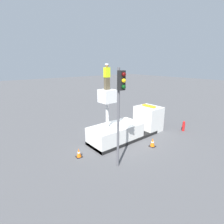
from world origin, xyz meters
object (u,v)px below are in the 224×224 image
traffic_cone_rear (79,153)px  traffic_cone_curbside (153,143)px  fire_hydrant (184,126)px  worker (107,77)px  traffic_light_pole (120,100)px  bucket_truck (129,127)px

traffic_cone_rear → traffic_cone_curbside: traffic_cone_curbside is taller
fire_hydrant → traffic_cone_curbside: (-4.64, -0.16, -0.15)m
worker → traffic_cone_rear: size_ratio=2.92×
traffic_light_pole → traffic_cone_curbside: size_ratio=8.89×
bucket_truck → traffic_cone_curbside: bearing=-86.6°
bucket_truck → traffic_cone_curbside: (0.14, -2.36, -0.56)m
bucket_truck → fire_hydrant: bucket_truck is taller
worker → fire_hydrant: worker is taller
bucket_truck → traffic_cone_curbside: size_ratio=10.69×
bucket_truck → traffic_light_pole: bearing=-141.7°
worker → traffic_cone_curbside: 5.82m
bucket_truck → fire_hydrant: (4.78, -2.20, -0.41)m
bucket_truck → traffic_cone_rear: (-4.80, -0.24, -0.59)m
traffic_light_pole → fire_hydrant: (8.30, 0.58, -3.60)m
traffic_light_pole → traffic_cone_rear: bearing=116.8°
worker → traffic_light_pole: (-1.28, -2.78, -1.00)m
worker → traffic_cone_rear: 5.43m
bucket_truck → traffic_cone_curbside: 2.43m
traffic_light_pole → traffic_cone_rear: (-1.28, 2.54, -3.78)m
worker → fire_hydrant: size_ratio=1.87×
traffic_light_pole → traffic_cone_curbside: (3.66, 0.42, -3.76)m
bucket_truck → worker: (-2.25, 0.00, 4.19)m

